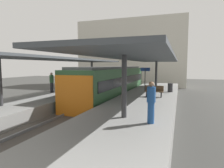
# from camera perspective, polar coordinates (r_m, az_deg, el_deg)

# --- Properties ---
(ground_plane) EXTENTS (80.00, 80.00, 0.00)m
(ground_plane) POSITION_cam_1_polar(r_m,az_deg,el_deg) (15.12, -5.36, -7.56)
(ground_plane) COLOR #383835
(platform_left) EXTENTS (4.40, 28.00, 1.00)m
(platform_left) POSITION_cam_1_polar(r_m,az_deg,el_deg) (16.94, -17.18, -4.65)
(platform_left) COLOR gray
(platform_left) RESTS_ON ground_plane
(platform_right) EXTENTS (4.40, 28.00, 1.00)m
(platform_right) POSITION_cam_1_polar(r_m,az_deg,el_deg) (13.88, 9.11, -6.65)
(platform_right) COLOR gray
(platform_right) RESTS_ON ground_plane
(track_ballast) EXTENTS (3.20, 28.00, 0.20)m
(track_ballast) POSITION_cam_1_polar(r_m,az_deg,el_deg) (15.09, -5.37, -7.19)
(track_ballast) COLOR #4C4742
(track_ballast) RESTS_ON ground_plane
(rail_near_side) EXTENTS (0.08, 28.00, 0.14)m
(rail_near_side) POSITION_cam_1_polar(r_m,az_deg,el_deg) (15.37, -7.83, -6.34)
(rail_near_side) COLOR slate
(rail_near_side) RESTS_ON track_ballast
(rail_far_side) EXTENTS (0.08, 28.00, 0.14)m
(rail_far_side) POSITION_cam_1_polar(r_m,az_deg,el_deg) (14.78, -2.82, -6.77)
(rail_far_side) COLOR slate
(rail_far_side) RESTS_ON track_ballast
(commuter_train) EXTENTS (2.78, 15.36, 3.10)m
(commuter_train) POSITION_cam_1_polar(r_m,az_deg,el_deg) (19.14, 0.44, 0.44)
(commuter_train) COLOR #2D5633
(commuter_train) RESTS_ON track_ballast
(canopy_left) EXTENTS (4.18, 21.00, 3.04)m
(canopy_left) POSITION_cam_1_polar(r_m,az_deg,el_deg) (17.84, -14.79, 6.96)
(canopy_left) COLOR #333335
(canopy_left) RESTS_ON platform_left
(canopy_right) EXTENTS (4.18, 21.00, 3.04)m
(canopy_right) POSITION_cam_1_polar(r_m,az_deg,el_deg) (14.97, 10.28, 7.38)
(canopy_right) COLOR #333335
(canopy_right) RESTS_ON platform_right
(platform_bench) EXTENTS (1.40, 0.41, 0.86)m
(platform_bench) POSITION_cam_1_polar(r_m,az_deg,el_deg) (15.18, 12.33, -1.99)
(platform_bench) COLOR black
(platform_bench) RESTS_ON platform_right
(platform_sign) EXTENTS (0.90, 0.08, 2.21)m
(platform_sign) POSITION_cam_1_polar(r_m,az_deg,el_deg) (18.35, 9.75, 2.95)
(platform_sign) COLOR #262628
(platform_sign) RESTS_ON platform_right
(litter_bin) EXTENTS (0.44, 0.44, 0.80)m
(litter_bin) POSITION_cam_1_polar(r_m,az_deg,el_deg) (18.36, 16.82, -1.03)
(litter_bin) COLOR #2D2D30
(litter_bin) RESTS_ON platform_right
(passenger_near_bench) EXTENTS (0.36, 0.36, 1.78)m
(passenger_near_bench) POSITION_cam_1_polar(r_m,az_deg,el_deg) (18.13, -17.40, 0.55)
(passenger_near_bench) COLOR #232328
(passenger_near_bench) RESTS_ON platform_left
(passenger_mid_platform) EXTENTS (0.36, 0.36, 1.74)m
(passenger_mid_platform) POSITION_cam_1_polar(r_m,az_deg,el_deg) (8.15, 11.48, -5.14)
(passenger_mid_platform) COLOR navy
(passenger_mid_platform) RESTS_ON platform_right
(station_building_backdrop) EXTENTS (18.00, 6.00, 11.00)m
(station_building_backdrop) POSITION_cam_1_polar(r_m,az_deg,el_deg) (34.39, 5.91, 8.90)
(station_building_backdrop) COLOR beige
(station_building_backdrop) RESTS_ON ground_plane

